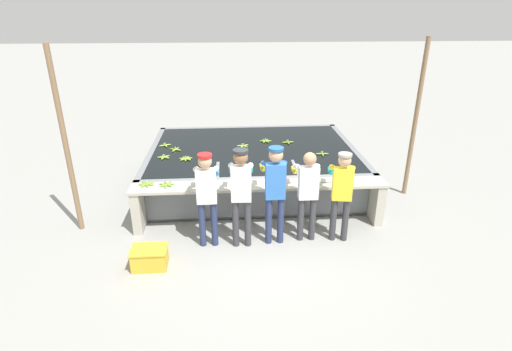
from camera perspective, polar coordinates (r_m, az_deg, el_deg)
ground_plane at (r=7.18m, az=0.69°, el=-8.01°), size 80.00×80.00×0.00m
wash_tank at (r=8.94m, az=-0.44°, el=1.42°), size 4.51×3.44×0.83m
work_ledge at (r=7.09m, az=0.56°, el=-2.95°), size 4.51×0.45×0.83m
worker_0 at (r=6.43m, az=-7.07°, el=-2.23°), size 0.41×0.72×1.62m
worker_1 at (r=6.35m, az=-2.14°, el=-1.83°), size 0.42×0.73×1.70m
worker_2 at (r=6.43m, az=2.74°, el=-1.48°), size 0.41×0.72×1.70m
worker_3 at (r=6.61m, az=7.40°, el=-1.86°), size 0.40×0.71×1.58m
worker_4 at (r=6.70m, az=12.16°, el=-1.86°), size 0.48×0.73×1.57m
banana_bunch_floating_0 at (r=8.51m, az=9.44°, el=3.09°), size 0.28×0.28×0.08m
banana_bunch_floating_1 at (r=9.21m, az=1.38°, el=4.96°), size 0.28×0.26×0.08m
banana_bunch_floating_2 at (r=8.25m, az=-10.01°, el=2.39°), size 0.28×0.28×0.08m
banana_bunch_floating_3 at (r=8.82m, az=-11.43°, el=3.67°), size 0.27×0.27×0.08m
banana_bunch_floating_4 at (r=9.15m, az=-12.85°, el=4.25°), size 0.27×0.27×0.08m
banana_bunch_floating_5 at (r=9.15m, az=4.56°, el=4.77°), size 0.28×0.28×0.08m
banana_bunch_floating_6 at (r=8.42m, az=-13.02°, el=2.59°), size 0.27×0.28×0.08m
banana_bunch_floating_7 at (r=8.88m, az=-1.87°, el=4.26°), size 0.27×0.28×0.08m
banana_bunch_ledge_0 at (r=7.21m, az=-15.36°, el=-1.18°), size 0.28×0.28×0.08m
banana_bunch_ledge_1 at (r=7.10m, az=-12.66°, el=-1.26°), size 0.28×0.28×0.08m
knife_0 at (r=7.15m, az=8.91°, el=-0.89°), size 0.35×0.06×0.02m
crate at (r=6.43m, az=-14.95°, el=-11.26°), size 0.55×0.39×0.32m
support_post_left at (r=7.33m, az=-25.55°, el=4.05°), size 0.09×0.09×3.20m
support_post_right at (r=8.63m, az=21.81°, el=7.29°), size 0.09×0.09×3.20m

